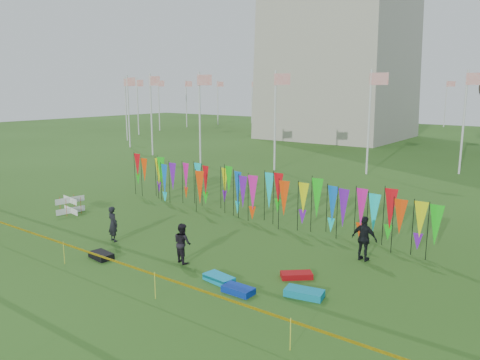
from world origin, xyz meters
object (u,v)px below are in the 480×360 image
Objects in this scene: kite_bag_red at (297,275)px; kite_bag_teal at (304,293)px; person_left at (113,224)px; person_mid at (182,243)px; box_kite at (70,205)px; person_right at (364,239)px; kite_bag_turquoise at (219,278)px; kite_bag_blue at (238,290)px; kite_bag_black at (101,255)px.

kite_bag_teal is at bearing -50.44° from kite_bag_red.
person_left is 4.21m from person_mid.
box_kite is 0.83× the size of kite_bag_red.
person_right is 1.58× the size of kite_bag_turquoise.
kite_bag_teal is at bearing 13.96° from kite_bag_turquoise.
person_left is 10.66m from person_right.
person_mid is 1.49× the size of kite_bag_blue.
kite_bag_teal is at bearing 90.90° from person_right.
kite_bag_red is at bearing 22.27° from kite_bag_black.
kite_bag_turquoise is 0.91× the size of kite_bag_teal.
box_kite is at bearing 169.19° from kite_bag_blue.
person_right is (15.31, 2.79, 0.43)m from box_kite.
person_left is 0.88× the size of person_right.
kite_bag_turquoise reaches higher than kite_bag_blue.
kite_bag_teal is (-0.26, -4.24, -0.77)m from person_right.
kite_bag_red is at bearing -148.14° from person_mid.
kite_bag_blue is at bearing 72.54° from person_right.
person_right is at bearing 57.06° from kite_bag_turquoise.
kite_bag_turquoise is at bearing -166.04° from kite_bag_teal.
person_right is at bearing -126.56° from person_mid.
person_right is 1.70× the size of kite_bag_blue.
person_mid is at bearing 42.77° from person_right.
person_left is 8.63m from kite_bag_red.
box_kite reaches higher than kite_bag_red.
kite_bag_blue is 1.03× the size of kite_bag_black.
kite_bag_red is at bearing 43.48° from kite_bag_turquoise.
kite_bag_black is (-8.40, -6.01, -0.77)m from person_right.
kite_bag_teal is at bearing -170.12° from person_left.
box_kite is 0.81× the size of kite_bag_turquoise.
person_right is 5.98m from kite_bag_turquoise.
box_kite is 7.64m from kite_bag_black.
box_kite is at bearing 178.83° from kite_bag_red.
kite_bag_turquoise is 1.02× the size of kite_bag_red.
person_left reaches higher than person_mid.
kite_bag_blue is at bearing -16.84° from kite_bag_turquoise.
kite_bag_blue reaches higher than kite_bag_red.
box_kite is 5.81m from person_left.
kite_bag_turquoise is (12.09, -2.19, -0.34)m from box_kite.
kite_bag_teal is (5.26, 0.14, -0.66)m from person_mid.
person_mid is 2.47m from kite_bag_turquoise.
person_mid reaches higher than box_kite.
kite_bag_red is (14.09, -0.29, -0.35)m from box_kite.
person_left is 1.40× the size of kite_bag_turquoise.
kite_bag_black is at bearing -157.73° from kite_bag_red.
kite_bag_red is at bearing -162.29° from person_left.
kite_bag_red is (0.91, 2.23, -0.01)m from kite_bag_blue.
person_mid is at bearing -178.52° from kite_bag_teal.
person_mid is at bearing 165.38° from kite_bag_turquoise.
box_kite reaches higher than kite_bag_blue.
person_right reaches higher than person_left.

